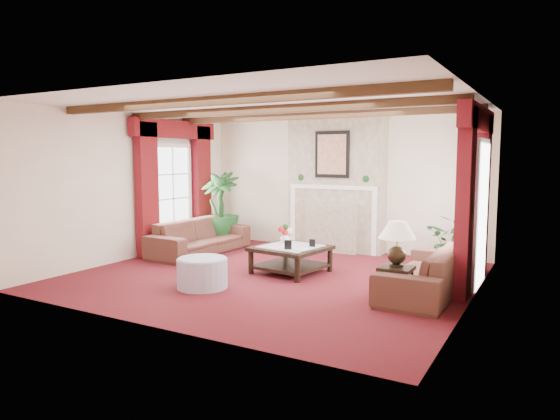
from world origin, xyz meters
The scene contains 23 objects.
floor centered at (0.00, 0.00, 0.00)m, with size 6.00×6.00×0.00m, color #460C0F.
ceiling centered at (0.00, 0.00, 2.70)m, with size 6.00×6.00×0.00m, color white.
back_wall centered at (0.00, 2.75, 1.35)m, with size 6.00×0.02×2.70m, color beige.
left_wall centered at (-3.00, 0.00, 1.35)m, with size 0.02×5.50×2.70m, color beige.
right_wall centered at (3.00, 0.00, 1.35)m, with size 0.02×5.50×2.70m, color beige.
ceiling_beams centered at (0.00, 0.00, 2.64)m, with size 6.00×3.00×0.12m, color #351F10, non-canonical shape.
fireplace centered at (0.00, 2.55, 2.70)m, with size 2.00×0.52×2.70m, color tan, non-canonical shape.
french_door_left centered at (-2.97, 1.00, 2.13)m, with size 0.10×1.10×2.16m, color white, non-canonical shape.
french_door_right centered at (2.97, 1.00, 2.13)m, with size 0.10×1.10×2.16m, color white, non-canonical shape.
curtains_left centered at (-2.86, 1.00, 2.55)m, with size 0.20×2.40×2.55m, color #520D0A, non-canonical shape.
curtains_right centered at (2.86, 1.00, 2.55)m, with size 0.20×2.40×2.55m, color #520D0A, non-canonical shape.
sofa_left centered at (-2.20, 0.92, 0.44)m, with size 0.72×2.27×0.88m, color black.
sofa_right centered at (2.36, 0.16, 0.43)m, with size 0.65×2.20×0.86m, color black.
potted_palm centered at (-2.44, 1.87, 0.44)m, with size 1.06×1.67×0.88m, color black.
small_plant centered at (2.44, 1.90, 0.37)m, with size 1.13×1.18×0.73m, color black.
coffee_table centered at (0.15, 0.34, 0.22)m, with size 1.07×1.07×0.44m, color black, non-canonical shape.
side_table centered at (2.15, -0.50, 0.24)m, with size 0.41×0.41×0.49m, color black, non-canonical shape.
ottoman centered at (-0.54, -1.13, 0.21)m, with size 0.73×0.73×0.43m, color #A6A1B7.
table_lamp centered at (2.15, -0.50, 0.79)m, with size 0.48×0.48×0.61m, color black, non-canonical shape.
flower_vase centered at (-0.11, 0.61, 0.53)m, with size 0.22×0.22×0.18m, color silver.
book centered at (0.36, 0.14, 0.57)m, with size 0.20×0.03×0.27m, color black.
photo_frame_a centered at (0.25, 0.05, 0.52)m, with size 0.12×0.02×0.16m, color black, non-canonical shape.
photo_frame_b centered at (0.48, 0.45, 0.50)m, with size 0.10×0.02×0.13m, color black, non-canonical shape.
Camera 1 is at (3.95, -6.79, 1.92)m, focal length 32.00 mm.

